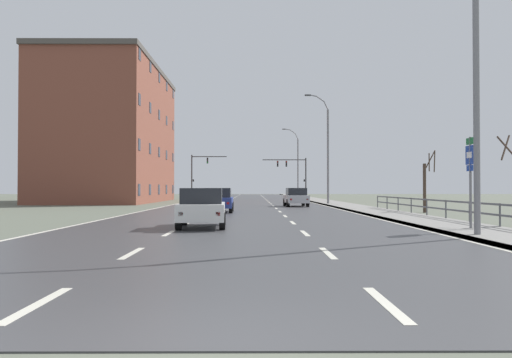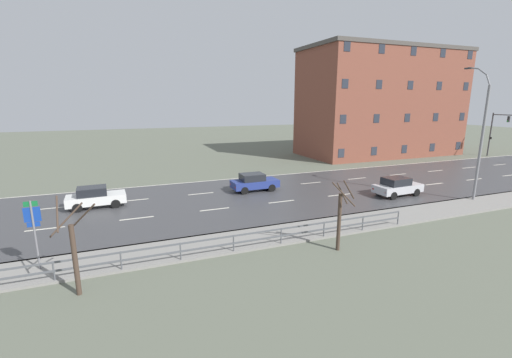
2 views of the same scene
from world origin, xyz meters
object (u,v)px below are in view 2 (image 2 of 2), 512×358
(traffic_signal_left, at_px, (497,128))
(brick_building, at_px, (381,103))
(car_near_right, at_px, (95,197))
(car_distant, at_px, (397,186))
(street_lamp_midground, at_px, (481,137))
(car_mid_centre, at_px, (254,182))
(highway_sign, at_px, (34,227))

(traffic_signal_left, relative_size, brick_building, 0.27)
(car_near_right, bearing_deg, traffic_signal_left, 93.49)
(car_distant, height_order, car_near_right, same)
(street_lamp_midground, bearing_deg, car_mid_centre, -120.95)
(highway_sign, bearing_deg, brick_building, 120.87)
(highway_sign, relative_size, car_distant, 0.82)
(traffic_signal_left, xyz_separation_m, brick_building, (-8.31, -13.67, 3.53))
(car_mid_centre, bearing_deg, highway_sign, -56.20)
(street_lamp_midground, relative_size, car_mid_centre, 2.51)
(street_lamp_midground, distance_m, traffic_signal_left, 27.74)
(car_near_right, bearing_deg, highway_sign, -13.31)
(car_near_right, distance_m, brick_building, 40.89)
(highway_sign, bearing_deg, traffic_signal_left, 106.12)
(traffic_signal_left, bearing_deg, car_near_right, -83.82)
(car_near_right, xyz_separation_m, car_mid_centre, (-0.18, 12.73, 0.00))
(street_lamp_midground, xyz_separation_m, car_mid_centre, (-9.10, -15.16, -4.29))
(street_lamp_midground, xyz_separation_m, car_near_right, (-8.92, -27.90, -4.29))
(traffic_signal_left, bearing_deg, car_distant, -68.28)
(car_distant, bearing_deg, traffic_signal_left, 109.06)
(traffic_signal_left, distance_m, car_near_right, 51.92)
(car_distant, bearing_deg, highway_sign, -83.21)
(car_near_right, bearing_deg, car_mid_centre, 88.11)
(traffic_signal_left, bearing_deg, brick_building, -121.30)
(car_mid_centre, bearing_deg, traffic_signal_left, 97.22)
(street_lamp_midground, height_order, car_mid_centre, street_lamp_midground)
(car_near_right, relative_size, brick_building, 0.18)
(car_distant, relative_size, brick_building, 0.18)
(highway_sign, xyz_separation_m, traffic_signal_left, (-15.42, 53.36, 1.85))
(street_lamp_midground, relative_size, highway_sign, 3.03)
(car_distant, distance_m, car_mid_centre, 12.08)
(street_lamp_midground, xyz_separation_m, traffic_signal_left, (-14.50, 23.62, -1.05))
(street_lamp_midground, height_order, car_distant, street_lamp_midground)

